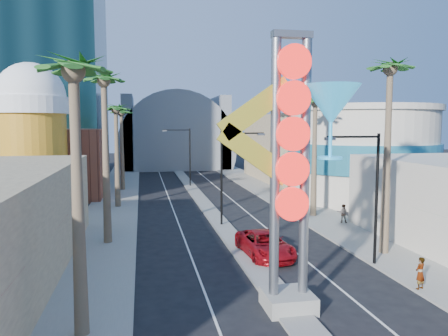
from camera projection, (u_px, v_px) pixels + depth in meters
sidewalk_west at (116, 199)px, 49.68m from camera, size 5.00×100.00×0.15m
sidewalk_east at (276, 194)px, 53.20m from camera, size 5.00×100.00×0.15m
median at (195, 193)px, 54.38m from camera, size 1.60×84.00×0.15m
hotel_tower at (27, 8)px, 61.54m from camera, size 20.00×20.00×50.00m
brick_filler_west at (59, 163)px, 51.03m from camera, size 10.00×10.00×8.00m
filler_east at (291, 148)px, 66.63m from camera, size 10.00×20.00×10.00m
beer_mug at (32, 132)px, 42.64m from camera, size 7.00×7.00×14.50m
turquoise_building at (362, 154)px, 49.38m from camera, size 16.60×16.60×10.60m
canopy at (175, 146)px, 87.20m from camera, size 22.00×16.00×22.00m
neon_sign at (308, 151)px, 19.56m from camera, size 6.53×2.60×12.55m
streetlight_0 at (228, 168)px, 36.41m from camera, size 3.79×0.25×8.00m
streetlight_1 at (186, 151)px, 59.67m from camera, size 3.79×0.25×8.00m
streetlight_2 at (370, 187)px, 25.82m from camera, size 3.45×0.25×8.00m
palm_0 at (74, 87)px, 16.54m from camera, size 2.40×2.40×11.70m
palm_1 at (104, 91)px, 30.14m from camera, size 2.40×2.40×12.70m
palm_2 at (116, 115)px, 43.96m from camera, size 2.40×2.40×11.20m
palm_3 at (121, 117)px, 55.70m from camera, size 2.40×2.40×11.20m
palm_5 at (390, 81)px, 27.57m from camera, size 2.40×2.40×13.20m
palm_6 at (315, 109)px, 39.43m from camera, size 2.40×2.40×11.70m
palm_7 at (275, 105)px, 51.08m from camera, size 2.40×2.40×12.70m
red_pickup at (265, 244)px, 28.20m from camera, size 3.06×5.92×1.60m
pedestrian_a at (420, 273)px, 22.17m from camera, size 0.71×0.60×1.67m
pedestrian_b at (343, 213)px, 37.36m from camera, size 0.96×0.90×1.58m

